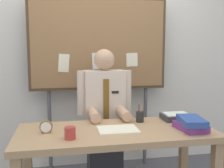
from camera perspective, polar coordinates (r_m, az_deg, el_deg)
name	(u,v)px	position (r m, az deg, el deg)	size (l,w,h in m)	color
back_wall	(97,54)	(3.24, -3.30, 6.44)	(6.40, 0.08, 2.70)	silver
desk	(116,142)	(2.22, 0.88, -12.22)	(1.58, 0.68, 0.76)	tan
person	(105,123)	(2.77, -1.59, -8.27)	(0.55, 0.56, 1.41)	#2D2D33
bulletin_board	(99,46)	(3.03, -2.79, 8.11)	(1.55, 0.09, 1.98)	#4C3823
book_stack	(191,124)	(2.25, 16.49, -8.14)	(0.21, 0.31, 0.10)	#72337F
open_notebook	(118,130)	(2.17, 1.27, -9.68)	(0.32, 0.23, 0.01)	#F4EFCC
desk_clock	(46,127)	(2.15, -13.88, -8.98)	(0.10, 0.04, 0.10)	olive
coffee_mug	(70,133)	(1.98, -8.93, -10.28)	(0.08, 0.08, 0.09)	#B23833
pen_holder	(140,117)	(2.42, 5.96, -6.91)	(0.07, 0.07, 0.16)	#262626
paper_tray	(177,117)	(2.56, 13.59, -6.78)	(0.26, 0.20, 0.06)	#333338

